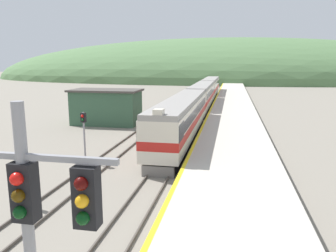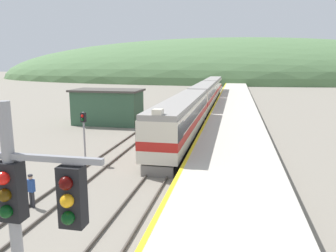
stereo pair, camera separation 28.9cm
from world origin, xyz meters
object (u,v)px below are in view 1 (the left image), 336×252
Objects in this scene: signal_post_siding at (84,127)px; track_worker at (33,189)px; carriage_second at (202,96)px; signal_mast_main at (27,230)px; express_train_lead_car at (182,118)px; carriage_third at (211,87)px.

signal_post_siding reaches higher than track_worker.
track_worker is (-5.34, -38.00, -1.24)m from carriage_second.
signal_post_siding is 2.16× the size of track_worker.
track_worker is at bearing -98.00° from carriage_second.
carriage_second is 47.91m from signal_mast_main.
track_worker is at bearing -108.20° from express_train_lead_car.
carriage_third is 50.85m from signal_post_siding.
carriage_third is (0.00, 20.51, 0.00)m from carriage_second.
carriage_second is 20.51m from carriage_third.
carriage_third is 10.98× the size of track_worker.
express_train_lead_car reaches higher than track_worker.
signal_post_siding is (-6.21, -50.46, 0.50)m from carriage_third.
express_train_lead_car reaches higher than signal_post_siding.
track_worker is (-6.64, 9.84, -3.66)m from signal_mast_main.
express_train_lead_car is 21.75m from carriage_second.
carriage_second is (0.00, 21.75, -0.01)m from express_train_lead_car.
signal_mast_main is at bearing -88.91° from carriage_third.
express_train_lead_car is 26.22m from signal_mast_main.
signal_post_siding is at bearing -97.02° from carriage_third.
track_worker is (-5.34, -16.25, -1.25)m from express_train_lead_car.
carriage_second is 5.09× the size of signal_post_siding.
signal_mast_main is 12.42m from track_worker.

